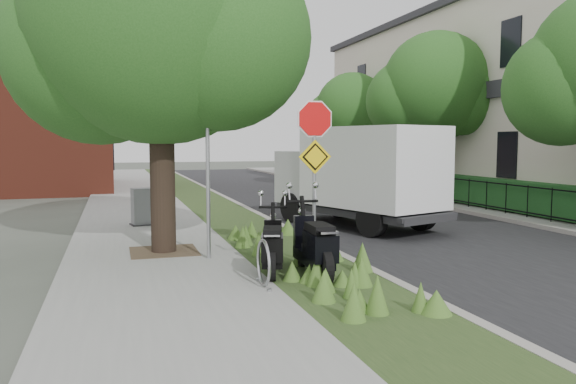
{
  "coord_description": "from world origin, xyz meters",
  "views": [
    {
      "loc": [
        -4.97,
        -9.24,
        2.45
      ],
      "look_at": [
        -1.17,
        3.0,
        1.3
      ],
      "focal_mm": 35.0,
      "sensor_mm": 36.0,
      "label": 1
    }
  ],
  "objects_px": {
    "sign_assembly": "(315,148)",
    "scooter_near": "(272,251)",
    "utility_cabinet": "(145,207)",
    "box_truck": "(360,172)",
    "scooter_far": "(316,251)"
  },
  "relations": [
    {
      "from": "sign_assembly",
      "to": "scooter_near",
      "type": "relative_size",
      "value": 1.83
    },
    {
      "from": "utility_cabinet",
      "to": "box_truck",
      "type": "bearing_deg",
      "value": -14.4
    },
    {
      "from": "sign_assembly",
      "to": "scooter_far",
      "type": "height_order",
      "value": "sign_assembly"
    },
    {
      "from": "scooter_far",
      "to": "utility_cabinet",
      "type": "bearing_deg",
      "value": 108.8
    },
    {
      "from": "utility_cabinet",
      "to": "sign_assembly",
      "type": "bearing_deg",
      "value": -66.32
    },
    {
      "from": "utility_cabinet",
      "to": "scooter_near",
      "type": "bearing_deg",
      "value": -75.06
    },
    {
      "from": "box_truck",
      "to": "utility_cabinet",
      "type": "bearing_deg",
      "value": 165.6
    },
    {
      "from": "scooter_near",
      "to": "scooter_far",
      "type": "height_order",
      "value": "scooter_far"
    },
    {
      "from": "box_truck",
      "to": "scooter_near",
      "type": "bearing_deg",
      "value": -127.49
    },
    {
      "from": "sign_assembly",
      "to": "scooter_far",
      "type": "bearing_deg",
      "value": -108.1
    },
    {
      "from": "sign_assembly",
      "to": "box_truck",
      "type": "bearing_deg",
      "value": 57.13
    },
    {
      "from": "scooter_far",
      "to": "box_truck",
      "type": "xyz_separation_m",
      "value": [
        3.42,
        5.75,
        1.0
      ]
    },
    {
      "from": "box_truck",
      "to": "utility_cabinet",
      "type": "height_order",
      "value": "box_truck"
    },
    {
      "from": "scooter_far",
      "to": "box_truck",
      "type": "distance_m",
      "value": 6.76
    },
    {
      "from": "scooter_near",
      "to": "box_truck",
      "type": "xyz_separation_m",
      "value": [
        4.07,
        5.3,
        1.05
      ]
    }
  ]
}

